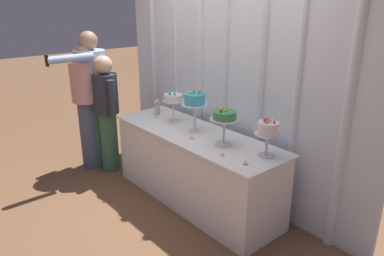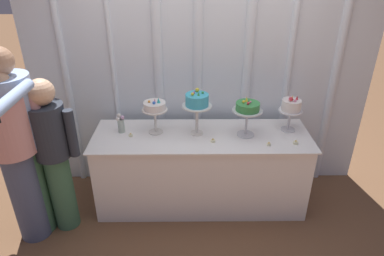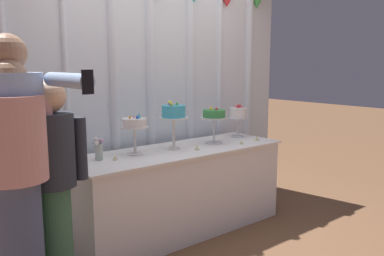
# 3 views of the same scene
# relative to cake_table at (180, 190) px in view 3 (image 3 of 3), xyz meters

# --- Properties ---
(ground_plane) EXTENTS (24.00, 24.00, 0.00)m
(ground_plane) POSITION_rel_cake_table_xyz_m (0.00, -0.10, -0.40)
(ground_plane) COLOR brown
(draped_curtain) EXTENTS (3.50, 0.22, 2.65)m
(draped_curtain) POSITION_rel_cake_table_xyz_m (0.02, 0.45, 1.04)
(draped_curtain) COLOR silver
(draped_curtain) RESTS_ON ground_plane
(cake_table) EXTENTS (2.08, 0.69, 0.79)m
(cake_table) POSITION_rel_cake_table_xyz_m (0.00, 0.00, 0.00)
(cake_table) COLOR white
(cake_table) RESTS_ON ground_plane
(cake_display_leftmost) EXTENTS (0.24, 0.24, 0.37)m
(cake_display_leftmost) POSITION_rel_cake_table_xyz_m (-0.44, 0.06, 0.65)
(cake_display_leftmost) COLOR silver
(cake_display_leftmost) RESTS_ON cake_table
(cake_display_midleft) EXTENTS (0.28, 0.28, 0.44)m
(cake_display_midleft) POSITION_rel_cake_table_xyz_m (-0.05, 0.03, 0.72)
(cake_display_midleft) COLOR silver
(cake_display_midleft) RESTS_ON cake_table
(cake_display_midright) EXTENTS (0.28, 0.28, 0.38)m
(cake_display_midright) POSITION_rel_cake_table_xyz_m (0.42, 0.00, 0.66)
(cake_display_midright) COLOR silver
(cake_display_midright) RESTS_ON cake_table
(cake_display_rightmost) EXTENTS (0.23, 0.23, 0.36)m
(cake_display_rightmost) POSITION_rel_cake_table_xyz_m (0.85, 0.10, 0.64)
(cake_display_rightmost) COLOR silver
(cake_display_rightmost) RESTS_ON cake_table
(flower_vase) EXTENTS (0.09, 0.07, 0.19)m
(flower_vase) POSITION_rel_cake_table_xyz_m (-0.78, 0.07, 0.49)
(flower_vase) COLOR #B2C1B2
(flower_vase) RESTS_ON cake_table
(tealight_far_left) EXTENTS (0.04, 0.04, 0.03)m
(tealight_far_left) POSITION_rel_cake_table_xyz_m (-0.67, -0.01, 0.41)
(tealight_far_left) COLOR beige
(tealight_far_left) RESTS_ON cake_table
(tealight_near_left) EXTENTS (0.05, 0.05, 0.03)m
(tealight_near_left) POSITION_rel_cake_table_xyz_m (0.10, -0.13, 0.41)
(tealight_near_left) COLOR beige
(tealight_near_left) RESTS_ON cake_table
(tealight_near_right) EXTENTS (0.04, 0.04, 0.03)m
(tealight_near_right) POSITION_rel_cake_table_xyz_m (0.60, -0.20, 0.41)
(tealight_near_right) COLOR beige
(tealight_near_right) RESTS_ON cake_table
(tealight_far_right) EXTENTS (0.05, 0.05, 0.04)m
(tealight_far_right) POSITION_rel_cake_table_xyz_m (0.85, -0.17, 0.41)
(tealight_far_right) COLOR beige
(tealight_far_right) RESTS_ON cake_table
(guest_girl_blue_dress) EXTENTS (0.52, 0.84, 1.75)m
(guest_girl_blue_dress) POSITION_rel_cake_table_xyz_m (-1.53, -0.38, 0.56)
(guest_girl_blue_dress) COLOR #3D6B4C
(guest_girl_blue_dress) RESTS_ON ground_plane
(guest_man_dark_suit) EXTENTS (0.47, 0.33, 1.48)m
(guest_man_dark_suit) POSITION_rel_cake_table_xyz_m (-1.29, -0.33, 0.42)
(guest_man_dark_suit) COLOR #3D6B4C
(guest_man_dark_suit) RESTS_ON ground_plane
(guest_man_pink_jacket) EXTENTS (0.52, 0.47, 1.60)m
(guest_man_pink_jacket) POSITION_rel_cake_table_xyz_m (-1.55, -0.45, 0.47)
(guest_man_pink_jacket) COLOR #4C5675
(guest_man_pink_jacket) RESTS_ON ground_plane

